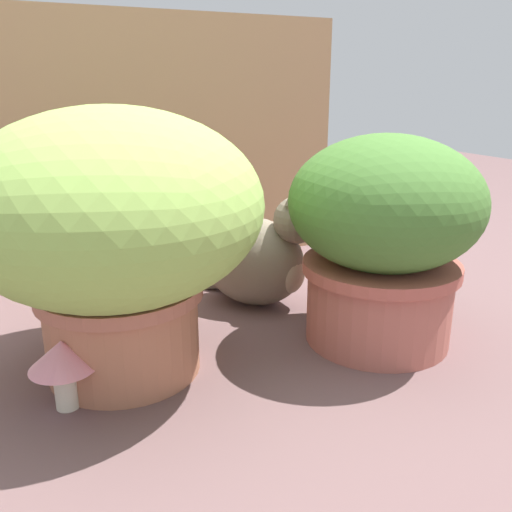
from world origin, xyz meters
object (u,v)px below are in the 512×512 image
at_px(cat, 260,258).
at_px(leafy_planter, 383,233).
at_px(mushroom_ornament_red, 158,338).
at_px(grass_planter, 114,223).
at_px(mushroom_ornament_pink, 63,360).

bearing_deg(cat, leafy_planter, -62.73).
relative_size(leafy_planter, cat, 1.22).
bearing_deg(mushroom_ornament_red, cat, 36.92).
bearing_deg(leafy_planter, mushroom_ornament_red, 175.37).
height_order(grass_planter, mushroom_ornament_red, grass_planter).
bearing_deg(mushroom_ornament_red, grass_planter, 128.16).
relative_size(grass_planter, mushroom_ornament_pink, 4.28).
bearing_deg(mushroom_ornament_pink, grass_planter, 37.85).
relative_size(leafy_planter, mushroom_ornament_red, 3.62).
height_order(mushroom_ornament_red, mushroom_ornament_pink, mushroom_ornament_pink).
relative_size(cat, mushroom_ornament_pink, 2.87).
height_order(cat, mushroom_ornament_pink, cat).
distance_m(leafy_planter, mushroom_ornament_red, 0.49).
bearing_deg(mushroom_ornament_pink, cat, 28.88).
xyz_separation_m(grass_planter, mushroom_ornament_red, (0.05, -0.06, -0.21)).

